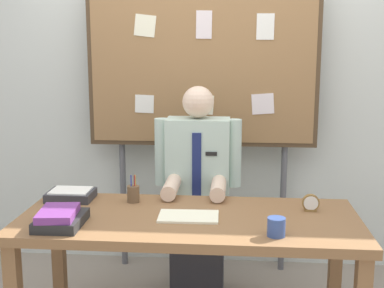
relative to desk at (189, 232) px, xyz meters
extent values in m
cube|color=silver|center=(0.00, 1.21, 0.69)|extent=(6.40, 0.08, 2.70)
cube|color=brown|center=(0.00, 0.00, 0.06)|extent=(1.78, 0.76, 0.05)
cube|color=brown|center=(-0.83, 0.32, -0.31)|extent=(0.07, 0.07, 0.70)
cube|color=brown|center=(0.83, 0.32, -0.31)|extent=(0.07, 0.07, 0.70)
cube|color=#2D2D33|center=(0.00, 0.63, -0.44)|extent=(0.34, 0.30, 0.44)
cube|color=#B2CCBC|center=(0.00, 0.63, 0.15)|extent=(0.40, 0.22, 0.73)
sphere|color=beige|center=(0.00, 0.63, 0.62)|extent=(0.20, 0.20, 0.20)
cylinder|color=#B2CCBC|center=(-0.23, 0.61, 0.30)|extent=(0.09, 0.09, 0.43)
cylinder|color=#B2CCBC|center=(0.23, 0.61, 0.30)|extent=(0.09, 0.09, 0.43)
cylinder|color=beige|center=(-0.14, 0.37, 0.14)|extent=(0.09, 0.30, 0.09)
cylinder|color=beige|center=(0.14, 0.37, 0.14)|extent=(0.09, 0.30, 0.09)
cube|color=navy|center=(0.00, 0.52, 0.20)|extent=(0.06, 0.01, 0.48)
cube|color=black|center=(0.09, 0.52, 0.31)|extent=(0.07, 0.01, 0.02)
cube|color=#4C3823|center=(0.00, 1.01, 0.84)|extent=(1.60, 0.05, 1.14)
cube|color=olive|center=(0.00, 1.00, 0.84)|extent=(1.54, 0.04, 1.08)
cylinder|color=#59595E|center=(-0.58, 1.04, -0.18)|extent=(0.04, 0.04, 0.96)
cylinder|color=#59595E|center=(0.58, 1.04, -0.18)|extent=(0.04, 0.04, 0.96)
cube|color=silver|center=(0.42, 0.97, 0.57)|extent=(0.16, 0.00, 0.15)
cube|color=#F4EFCC|center=(-0.39, 0.97, 1.10)|extent=(0.16, 0.00, 0.16)
cube|color=white|center=(-0.40, 0.97, 0.57)|extent=(0.14, 0.00, 0.13)
cube|color=white|center=(0.42, 0.97, 1.09)|extent=(0.12, 0.00, 0.17)
cube|color=silver|center=(0.01, 0.97, 1.10)|extent=(0.11, 0.00, 0.19)
cube|color=#F4EFCC|center=(0.02, 0.97, 0.56)|extent=(0.14, 0.00, 0.14)
cube|color=#262626|center=(-0.62, -0.19, 0.11)|extent=(0.22, 0.29, 0.05)
cube|color=#72337F|center=(-0.63, -0.21, 0.16)|extent=(0.20, 0.27, 0.04)
cube|color=#F4EFCC|center=(0.00, -0.02, 0.09)|extent=(0.32, 0.21, 0.01)
cylinder|color=olive|center=(0.65, 0.14, 0.13)|extent=(0.09, 0.02, 0.09)
cylinder|color=white|center=(0.65, 0.13, 0.13)|extent=(0.08, 0.00, 0.08)
cube|color=olive|center=(0.65, 0.14, 0.09)|extent=(0.07, 0.04, 0.01)
cylinder|color=#334C8C|center=(0.43, -0.25, 0.13)|extent=(0.09, 0.09, 0.09)
cylinder|color=brown|center=(-0.34, 0.22, 0.13)|extent=(0.07, 0.07, 0.09)
cylinder|color=#263399|center=(-0.35, 0.22, 0.17)|extent=(0.01, 0.01, 0.15)
cylinder|color=maroon|center=(-0.33, 0.22, 0.17)|extent=(0.01, 0.01, 0.15)
cylinder|color=gold|center=(-0.33, 0.23, 0.17)|extent=(0.01, 0.01, 0.15)
cube|color=#333338|center=(-0.71, 0.24, 0.11)|extent=(0.26, 0.20, 0.05)
cube|color=white|center=(-0.71, 0.24, 0.14)|extent=(0.22, 0.17, 0.01)
camera|label=1|loc=(0.24, -2.57, 0.97)|focal=48.20mm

